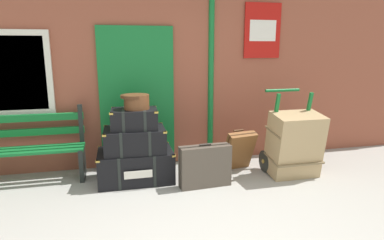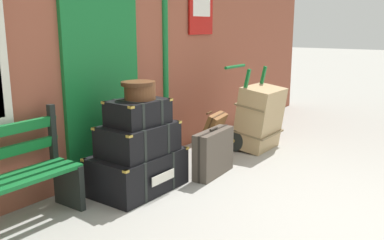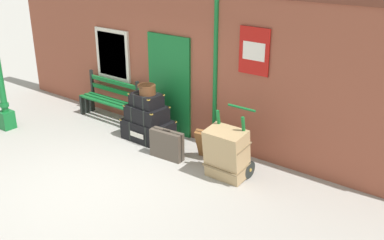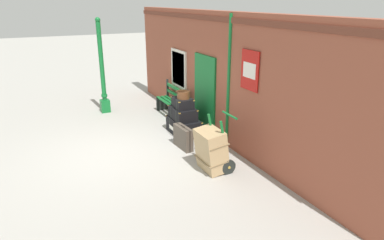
{
  "view_description": "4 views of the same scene",
  "coord_description": "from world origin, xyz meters",
  "views": [
    {
      "loc": [
        -0.73,
        -2.52,
        1.8
      ],
      "look_at": [
        0.26,
        1.62,
        0.86
      ],
      "focal_mm": 30.93,
      "sensor_mm": 36.0,
      "label": 1
    },
    {
      "loc": [
        -3.7,
        -1.16,
        1.76
      ],
      "look_at": [
        0.47,
        1.8,
        0.61
      ],
      "focal_mm": 39.5,
      "sensor_mm": 36.0,
      "label": 2
    },
    {
      "loc": [
        5.42,
        -4.27,
        3.83
      ],
      "look_at": [
        0.66,
        1.85,
        0.71
      ],
      "focal_mm": 41.58,
      "sensor_mm": 36.0,
      "label": 3
    },
    {
      "loc": [
        7.4,
        -1.78,
        3.44
      ],
      "look_at": [
        0.28,
        1.72,
        0.65
      ],
      "focal_mm": 31.95,
      "sensor_mm": 36.0,
      "label": 4
    }
  ],
  "objects": [
    {
      "name": "ground_plane",
      "position": [
        0.0,
        0.0,
        0.0
      ],
      "size": [
        60.0,
        60.0,
        0.0
      ],
      "primitive_type": "plane",
      "color": "#A3A099"
    },
    {
      "name": "brick_facade",
      "position": [
        -0.02,
        2.6,
        1.6
      ],
      "size": [
        10.4,
        0.35,
        3.2
      ],
      "color": "brown",
      "rests_on": "ground"
    },
    {
      "name": "lamp_post",
      "position": [
        -3.33,
        0.36,
        1.12
      ],
      "size": [
        0.28,
        0.28,
        2.96
      ],
      "color": "#146B2D",
      "rests_on": "ground"
    },
    {
      "name": "platform_bench",
      "position": [
        -1.96,
        2.16,
        0.44
      ],
      "size": [
        1.6,
        0.43,
        1.01
      ],
      "color": "#146B2D",
      "rests_on": "ground"
    },
    {
      "name": "steamer_trunk_base",
      "position": [
        -0.48,
        1.85,
        0.21
      ],
      "size": [
        1.02,
        0.68,
        0.43
      ],
      "color": "black",
      "rests_on": "ground"
    },
    {
      "name": "steamer_trunk_middle",
      "position": [
        -0.48,
        1.82,
        0.58
      ],
      "size": [
        0.82,
        0.57,
        0.33
      ],
      "color": "black",
      "rests_on": "steamer_trunk_base"
    },
    {
      "name": "steamer_trunk_top",
      "position": [
        -0.48,
        1.82,
        0.87
      ],
      "size": [
        0.64,
        0.49,
        0.27
      ],
      "color": "black",
      "rests_on": "steamer_trunk_middle"
    },
    {
      "name": "round_hatbox",
      "position": [
        -0.45,
        1.82,
        1.11
      ],
      "size": [
        0.37,
        0.35,
        0.19
      ],
      "color": "brown",
      "rests_on": "steamer_trunk_top"
    },
    {
      "name": "porters_trolley",
      "position": [
        1.7,
        1.65,
        0.27
      ],
      "size": [
        0.71,
        0.61,
        1.2
      ],
      "color": "black",
      "rests_on": "ground"
    },
    {
      "name": "large_brown_trunk",
      "position": [
        1.7,
        1.47,
        0.46
      ],
      "size": [
        0.7,
        0.55,
        0.93
      ],
      "color": "tan",
      "rests_on": "ground"
    },
    {
      "name": "suitcase_oxblood",
      "position": [
        0.39,
        1.42,
        0.27
      ],
      "size": [
        0.69,
        0.24,
        0.59
      ],
      "color": "#51473D",
      "rests_on": "ground"
    },
    {
      "name": "suitcase_cream",
      "position": [
        1.03,
        1.87,
        0.3
      ],
      "size": [
        0.5,
        0.41,
        0.61
      ],
      "color": "brown",
      "rests_on": "ground"
    }
  ]
}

